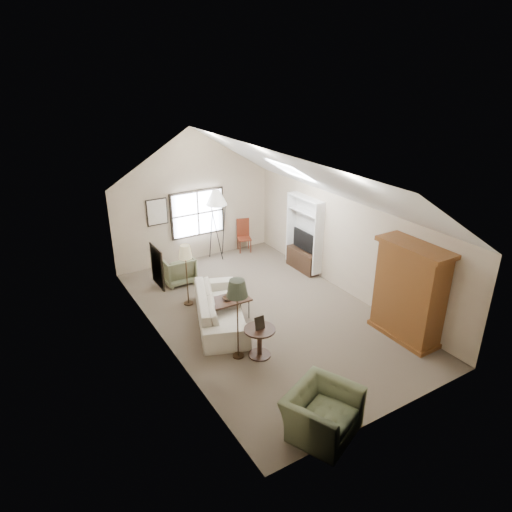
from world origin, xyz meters
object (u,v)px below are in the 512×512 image
side_table (260,342)px  side_chair (244,236)px  armchair_far (177,269)px  armchair_near (322,413)px  armoire (409,292)px  coffee_table (228,309)px  sofa (220,308)px

side_table → side_chair: size_ratio=0.62×
armchair_far → armchair_near: bearing=89.0°
side_table → armchair_far: bearing=92.2°
armchair_far → side_table: armchair_far is taller
armoire → side_chair: armoire is taller
armchair_far → side_table: 4.09m
armchair_near → side_table: size_ratio=1.81×
armchair_near → coffee_table: 3.99m
armoire → sofa: (-3.26, 2.64, -0.72)m
armchair_far → coffee_table: (0.28, -2.45, -0.12)m
armoire → armchair_near: 3.70m
sofa → side_chair: (2.63, 3.46, 0.14)m
coffee_table → side_chair: bearing=54.9°
sofa → armchair_far: size_ratio=3.07×
sofa → armoire: bearing=-108.7°
armchair_near → side_chair: (2.76, 7.40, 0.14)m
armoire → armchair_near: size_ratio=1.86×
armoire → coffee_table: 4.13m
armchair_near → coffee_table: armchair_near is taller
sofa → coffee_table: (0.22, 0.03, -0.12)m
armoire → armchair_far: size_ratio=2.59×
armchair_far → side_table: size_ratio=1.30×
sofa → armchair_far: 2.48m
armchair_near → armchair_far: 6.42m
sofa → side_chair: 4.35m
side_table → side_chair: (2.53, 5.06, 0.20)m
armoire → coffee_table: bearing=138.7°
sofa → side_chair: bearing=-16.9°
sofa → side_table: bearing=-156.1°
sofa → coffee_table: 0.25m
armchair_near → coffee_table: (0.35, 3.97, -0.12)m
side_chair → armchair_far: bearing=-142.0°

